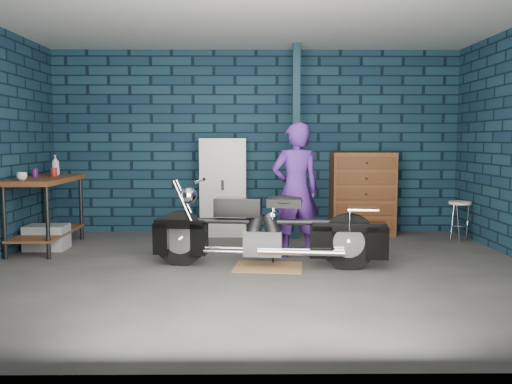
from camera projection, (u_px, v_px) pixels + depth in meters
ground at (258, 272)px, 5.70m from camera, size 6.00×6.00×0.00m
room_walls at (258, 93)px, 6.07m from camera, size 6.02×5.01×2.71m
support_post at (296, 142)px, 7.51m from camera, size 0.10×0.10×2.70m
workbench at (46, 213)px, 6.87m from camera, size 0.60×1.40×0.91m
drip_mat at (268, 267)px, 5.90m from camera, size 0.79×0.63×0.01m
motorcycle at (268, 224)px, 5.85m from camera, size 2.21×0.83×0.95m
person at (296, 190)px, 6.40m from camera, size 0.65×0.49×1.59m
storage_bin at (47, 237)px, 6.84m from camera, size 0.50×0.36×0.31m
locker at (223, 187)px, 7.85m from camera, size 0.66×0.47×1.40m
tool_chest at (362, 194)px, 7.88m from camera, size 0.90×0.50×1.20m
shop_stool at (459, 221)px, 7.41m from camera, size 0.31×0.31×0.55m
cup_a at (22, 176)px, 6.36m from camera, size 0.12×0.12×0.09m
mug_purple at (35, 173)px, 6.95m from camera, size 0.09×0.09×0.10m
mug_red at (54, 172)px, 7.01m from camera, size 0.10×0.10×0.11m
bottle at (55, 165)px, 7.25m from camera, size 0.11×0.11×0.27m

